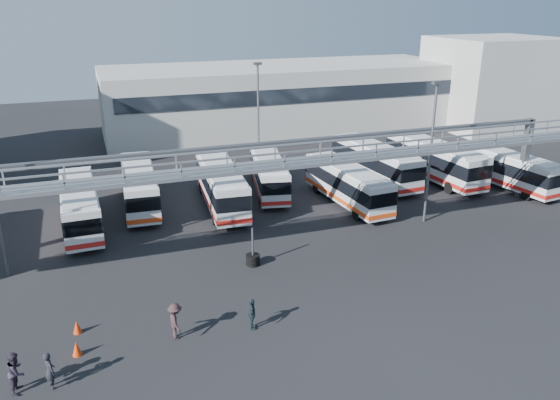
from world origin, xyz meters
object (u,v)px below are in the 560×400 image
object	(u,v)px
bus_2	(80,205)
pedestrian_b	(16,372)
bus_6	(347,183)
bus_8	(434,159)
tire_stack	(253,259)
pedestrian_c	(176,321)
bus_5	(269,173)
bus_3	(139,185)
cone_right	(77,327)
bus_7	(375,161)
bus_9	(506,168)
pedestrian_a	(50,370)
bus_4	(221,184)
pedestrian_d	(252,314)
light_pole_mid	(431,146)
light_pole_back	(258,113)
cone_left	(77,348)

from	to	relation	value
bus_2	pedestrian_b	world-z (taller)	bus_2
bus_6	bus_8	size ratio (longest dim) A/B	0.90
bus_8	tire_stack	size ratio (longest dim) A/B	4.68
pedestrian_c	bus_5	bearing A→B (deg)	-34.62
bus_3	cone_right	size ratio (longest dim) A/B	15.86
tire_stack	bus_7	bearing A→B (deg)	38.87
bus_9	pedestrian_a	xyz separation A→B (m)	(-36.18, -14.84, -0.86)
bus_4	pedestrian_d	size ratio (longest dim) A/B	6.80
bus_4	bus_8	size ratio (longest dim) A/B	0.97
light_pole_mid	bus_8	distance (m)	11.02
bus_3	bus_4	distance (m)	6.38
bus_5	pedestrian_d	size ratio (longest dim) A/B	6.30
bus_4	bus_6	world-z (taller)	bus_4
bus_3	pedestrian_a	bearing A→B (deg)	-102.96
pedestrian_b	pedestrian_d	size ratio (longest dim) A/B	1.13
bus_7	pedestrian_c	bearing A→B (deg)	-143.77
light_pole_mid	bus_4	distance (m)	15.99
light_pole_back	pedestrian_d	bearing A→B (deg)	-108.30
bus_3	bus_6	bearing A→B (deg)	-14.54
bus_4	bus_6	xyz separation A→B (m)	(9.54, -2.76, -0.12)
bus_3	pedestrian_d	size ratio (longest dim) A/B	6.50
bus_4	bus_5	xyz separation A→B (m)	(4.61, 2.10, -0.16)
cone_left	bus_5	bearing A→B (deg)	50.13
bus_5	bus_7	distance (m)	9.82
bus_8	tire_stack	world-z (taller)	bus_8
bus_9	bus_5	bearing A→B (deg)	156.48
bus_3	bus_5	size ratio (longest dim) A/B	1.03
bus_4	light_pole_mid	bearing A→B (deg)	-26.76
pedestrian_c	pedestrian_d	size ratio (longest dim) A/B	1.13
bus_8	bus_9	world-z (taller)	bus_8
light_pole_back	pedestrian_b	distance (m)	31.62
light_pole_back	pedestrian_d	distance (m)	25.87
pedestrian_b	bus_9	bearing A→B (deg)	-56.80
bus_2	bus_6	xyz separation A→B (m)	(19.97, -1.97, -0.03)
bus_8	bus_9	distance (m)	6.02
bus_2	bus_8	world-z (taller)	bus_8
light_pole_mid	bus_9	bearing A→B (deg)	21.75
light_pole_back	bus_9	distance (m)	22.12
light_pole_mid	tire_stack	distance (m)	15.11
bus_7	pedestrian_b	world-z (taller)	bus_7
bus_8	pedestrian_a	bearing A→B (deg)	-153.69
bus_8	pedestrian_c	xyz separation A→B (m)	(-25.97, -16.82, -0.98)
bus_3	cone_left	bearing A→B (deg)	-101.71
bus_7	pedestrian_d	bearing A→B (deg)	-137.47
pedestrian_b	bus_3	bearing A→B (deg)	-7.50
bus_6	pedestrian_a	distance (m)	26.58
pedestrian_d	bus_7	bearing A→B (deg)	-30.31
light_pole_mid	pedestrian_c	distance (m)	22.00
bus_5	pedestrian_d	xyz separation A→B (m)	(-7.29, -19.20, -0.87)
bus_8	cone_left	world-z (taller)	bus_8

